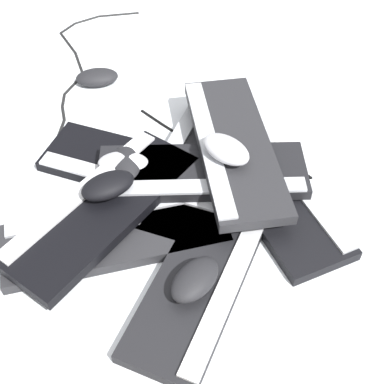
% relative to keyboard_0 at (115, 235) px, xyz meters
% --- Properties ---
extents(ground_plane, '(3.20, 3.20, 0.00)m').
position_rel_keyboard_0_xyz_m(ground_plane, '(-0.19, 0.10, -0.01)').
color(ground_plane, silver).
extents(keyboard_0, '(0.45, 0.36, 0.03)m').
position_rel_keyboard_0_xyz_m(keyboard_0, '(0.00, 0.00, 0.00)').
color(keyboard_0, '#232326').
rests_on(keyboard_0, ground).
extents(keyboard_1, '(0.46, 0.30, 0.03)m').
position_rel_keyboard_0_xyz_m(keyboard_1, '(-0.06, 0.19, 0.00)').
color(keyboard_1, black).
rests_on(keyboard_1, ground).
extents(keyboard_2, '(0.31, 0.46, 0.03)m').
position_rel_keyboard_0_xyz_m(keyboard_2, '(-0.31, 0.15, 0.00)').
color(keyboard_2, black).
rests_on(keyboard_2, ground).
extents(keyboard_3, '(0.46, 0.31, 0.03)m').
position_rel_keyboard_0_xyz_m(keyboard_3, '(-0.25, -0.03, 0.00)').
color(keyboard_3, '#232326').
rests_on(keyboard_3, ground).
extents(keyboard_4, '(0.31, 0.46, 0.03)m').
position_rel_keyboard_0_xyz_m(keyboard_4, '(-0.16, -0.10, 0.00)').
color(keyboard_4, black).
rests_on(keyboard_4, ground).
extents(keyboard_5, '(0.42, 0.42, 0.03)m').
position_rel_keyboard_0_xyz_m(keyboard_5, '(-0.22, 0.03, 0.03)').
color(keyboard_5, black).
rests_on(keyboard_5, keyboard_3).
extents(keyboard_6, '(0.39, 0.44, 0.03)m').
position_rel_keyboard_0_xyz_m(keyboard_6, '(-0.31, 0.04, 0.06)').
color(keyboard_6, '#232326').
rests_on(keyboard_6, keyboard_5).
extents(keyboard_7, '(0.46, 0.21, 0.03)m').
position_rel_keyboard_0_xyz_m(keyboard_7, '(-0.01, -0.05, 0.03)').
color(keyboard_7, black).
rests_on(keyboard_7, keyboard_0).
extents(mouse_0, '(0.12, 0.08, 0.04)m').
position_rel_keyboard_0_xyz_m(mouse_0, '(-0.02, 0.20, 0.04)').
color(mouse_0, black).
rests_on(mouse_0, keyboard_1).
extents(mouse_1, '(0.13, 0.12, 0.04)m').
position_rel_keyboard_0_xyz_m(mouse_1, '(-0.27, 0.14, 0.04)').
color(mouse_1, silver).
rests_on(mouse_1, keyboard_2).
extents(mouse_2, '(0.12, 0.09, 0.04)m').
position_rel_keyboard_0_xyz_m(mouse_2, '(-0.04, -0.06, 0.07)').
color(mouse_2, black).
rests_on(mouse_2, keyboard_7).
extents(mouse_3, '(0.13, 0.12, 0.04)m').
position_rel_keyboard_0_xyz_m(mouse_3, '(-0.30, -0.43, 0.01)').
color(mouse_3, black).
rests_on(mouse_3, ground).
extents(mouse_4, '(0.12, 0.13, 0.04)m').
position_rel_keyboard_0_xyz_m(mouse_4, '(-0.12, -0.11, 0.04)').
color(mouse_4, '#B7B7BC').
rests_on(mouse_4, keyboard_4).
extents(mouse_5, '(0.12, 0.13, 0.04)m').
position_rel_keyboard_0_xyz_m(mouse_5, '(-0.12, -0.10, 0.04)').
color(mouse_5, black).
rests_on(mouse_5, keyboard_4).
extents(mouse_6, '(0.07, 0.11, 0.04)m').
position_rel_keyboard_0_xyz_m(mouse_6, '(-0.26, 0.06, 0.10)').
color(mouse_6, '#B7B7BC').
rests_on(mouse_6, keyboard_6).
extents(cable_0, '(0.57, 0.42, 0.01)m').
position_rel_keyboard_0_xyz_m(cable_0, '(-0.33, -0.54, -0.01)').
color(cable_0, black).
rests_on(cable_0, ground).
extents(cable_1, '(0.11, 0.45, 0.01)m').
position_rel_keyboard_0_xyz_m(cable_1, '(-0.34, -0.03, -0.01)').
color(cable_1, black).
rests_on(cable_1, ground).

